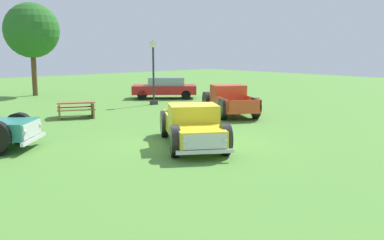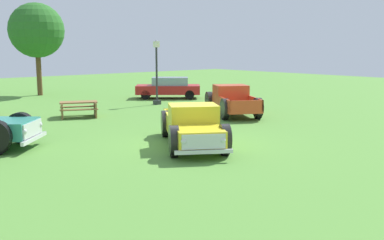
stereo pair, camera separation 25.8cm
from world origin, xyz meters
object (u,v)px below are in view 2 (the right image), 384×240
picnic_table (79,107)px  oak_tree_east (37,31)px  sedan_distant_a (169,87)px  lamp_post_near (157,71)px  pickup_truck_foreground (193,127)px  pickup_truck_behind_left (230,100)px

picnic_table → oak_tree_east: size_ratio=0.34×
sedan_distant_a → picnic_table: sedan_distant_a is taller
lamp_post_near → picnic_table: lamp_post_near is taller
sedan_distant_a → oak_tree_east: (-5.89, 7.66, 3.86)m
pickup_truck_foreground → lamp_post_near: 11.87m
pickup_truck_foreground → oak_tree_east: bearing=82.6°
pickup_truck_behind_left → oak_tree_east: 16.29m
oak_tree_east → pickup_truck_foreground: bearing=-97.4°
oak_tree_east → picnic_table: bearing=-102.7°
pickup_truck_foreground → pickup_truck_behind_left: bearing=35.3°
pickup_truck_behind_left → lamp_post_near: lamp_post_near is taller
pickup_truck_foreground → pickup_truck_behind_left: (6.63, 4.69, 0.01)m
pickup_truck_behind_left → lamp_post_near: size_ratio=1.33×
lamp_post_near → oak_tree_east: oak_tree_east is taller
pickup_truck_foreground → oak_tree_east: 20.53m
pickup_truck_foreground → picnic_table: bearing=89.5°
lamp_post_near → picnic_table: bearing=-166.3°
pickup_truck_behind_left → sedan_distant_a: bearing=76.3°
pickup_truck_behind_left → picnic_table: (-6.56, 4.08, -0.22)m
sedan_distant_a → picnic_table: (-8.42, -3.56, -0.26)m
pickup_truck_behind_left → pickup_truck_foreground: bearing=-144.7°
picnic_table → sedan_distant_a: bearing=22.9°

